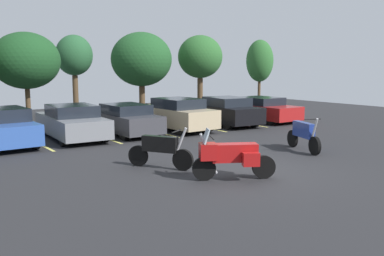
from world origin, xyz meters
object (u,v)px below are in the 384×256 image
object	(u,v)px
motorcycle_touring	(231,156)
car_blue	(2,127)
motorcycle_second	(161,150)
motorcycle_third	(304,134)
car_tan	(174,114)
car_black	(223,111)
car_red	(260,109)
car_grey	(72,122)
car_charcoal	(125,119)

from	to	relation	value
motorcycle_touring	car_blue	world-z (taller)	car_blue
motorcycle_second	motorcycle_third	xyz separation A→B (m)	(5.60, -0.67, 0.04)
motorcycle_second	car_tan	bearing A→B (deg)	54.28
car_black	car_red	xyz separation A→B (m)	(2.67, 0.08, -0.06)
motorcycle_third	car_black	size ratio (longest dim) A/B	0.43
car_black	car_blue	bearing A→B (deg)	178.62
car_blue	car_grey	xyz separation A→B (m)	(2.77, 0.04, -0.01)
motorcycle_second	car_blue	xyz separation A→B (m)	(-3.06, 6.71, 0.15)
car_black	motorcycle_second	bearing A→B (deg)	-140.00
car_charcoal	car_red	bearing A→B (deg)	0.10
motorcycle_third	car_blue	distance (m)	11.38
motorcycle_touring	car_grey	xyz separation A→B (m)	(-1.17, 8.95, 0.04)
car_blue	car_charcoal	world-z (taller)	car_blue
motorcycle_second	motorcycle_third	bearing A→B (deg)	-6.81
car_red	car_blue	bearing A→B (deg)	179.22
motorcycle_second	car_red	size ratio (longest dim) A/B	0.39
car_grey	motorcycle_second	bearing A→B (deg)	-87.47
motorcycle_touring	motorcycle_second	size ratio (longest dim) A/B	1.10
motorcycle_third	car_tan	xyz separation A→B (m)	(-0.95, 7.13, 0.15)
car_charcoal	car_black	world-z (taller)	car_black
car_blue	car_tan	distance (m)	7.71
motorcycle_second	car_blue	distance (m)	7.38
car_blue	car_black	size ratio (longest dim) A/B	0.93
car_red	car_black	bearing A→B (deg)	-178.39
motorcycle_second	car_tan	world-z (taller)	car_tan
car_blue	car_tan	xyz separation A→B (m)	(7.71, -0.25, 0.04)
motorcycle_third	car_red	bearing A→B (deg)	56.46
car_charcoal	car_tan	size ratio (longest dim) A/B	0.89
motorcycle_touring	car_tan	world-z (taller)	car_tan
car_black	car_red	bearing A→B (deg)	1.61
car_charcoal	car_red	xyz separation A→B (m)	(8.33, 0.01, -0.02)
motorcycle_third	car_black	xyz separation A→B (m)	(2.10, 7.12, 0.11)
motorcycle_touring	car_charcoal	size ratio (longest dim) A/B	0.47
car_blue	car_red	bearing A→B (deg)	-0.78
car_tan	car_red	xyz separation A→B (m)	(5.72, 0.07, -0.09)
motorcycle_second	car_blue	bearing A→B (deg)	114.53
motorcycle_touring	car_red	xyz separation A→B (m)	(9.49, 8.73, -0.00)
motorcycle_touring	car_tan	bearing A→B (deg)	66.49
motorcycle_third	car_black	bearing A→B (deg)	73.60
car_tan	car_black	distance (m)	3.05
motorcycle_second	motorcycle_touring	bearing A→B (deg)	-68.30
car_tan	motorcycle_touring	bearing A→B (deg)	-113.51
car_grey	car_tan	world-z (taller)	car_tan
car_charcoal	car_red	world-z (taller)	car_charcoal
motorcycle_touring	car_blue	xyz separation A→B (m)	(-3.94, 8.91, 0.05)
motorcycle_touring	car_tan	distance (m)	9.45
car_grey	car_red	bearing A→B (deg)	-1.19
car_grey	car_tan	xyz separation A→B (m)	(4.94, -0.29, 0.05)
car_blue	car_tan	size ratio (longest dim) A/B	0.92
car_grey	car_tan	bearing A→B (deg)	-3.38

